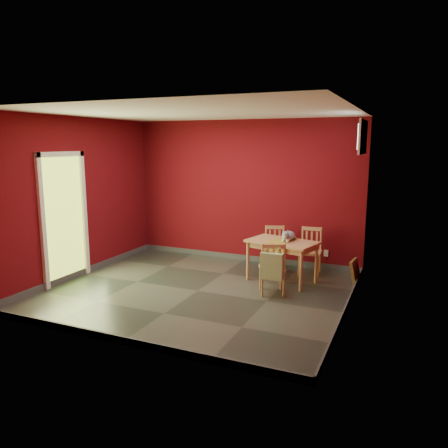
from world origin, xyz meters
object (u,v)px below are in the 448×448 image
at_px(chair_far_right, 310,250).
at_px(picture_frame, 355,271).
at_px(tote_bag, 272,266).
at_px(chair_far_left, 275,248).
at_px(cat, 288,234).
at_px(dining_table, 282,246).
at_px(chair_near, 272,268).

distance_m(chair_far_right, picture_frame, 0.87).
bearing_deg(tote_bag, chair_far_left, 105.08).
bearing_deg(chair_far_right, cat, -114.33).
bearing_deg(chair_far_right, tote_bag, -99.13).
distance_m(dining_table, picture_frame, 1.27).
bearing_deg(cat, chair_far_right, 96.27).
distance_m(dining_table, tote_bag, 0.86).
xyz_separation_m(tote_bag, cat, (-0.01, 0.93, 0.30)).
height_order(dining_table, chair_far_left, chair_far_left).
xyz_separation_m(chair_far_left, chair_near, (0.34, -1.26, 0.01)).
distance_m(chair_near, picture_frame, 1.53).
relative_size(dining_table, chair_far_left, 1.54).
distance_m(dining_table, chair_far_left, 0.70).
bearing_deg(chair_far_right, chair_far_left, -176.13).
height_order(dining_table, cat, cat).
bearing_deg(tote_bag, cat, 90.85).
bearing_deg(dining_table, chair_far_left, 116.33).
distance_m(tote_bag, picture_frame, 1.64).
bearing_deg(picture_frame, cat, -163.95).
relative_size(tote_bag, picture_frame, 1.17).
distance_m(chair_far_right, cat, 0.72).
height_order(chair_far_right, tote_bag, chair_far_right).
bearing_deg(chair_near, cat, 87.24).
xyz_separation_m(chair_far_left, picture_frame, (1.43, -0.22, -0.21)).
xyz_separation_m(chair_near, cat, (0.04, 0.74, 0.38)).
height_order(dining_table, chair_far_right, chair_far_right).
bearing_deg(picture_frame, chair_near, -136.27).
xyz_separation_m(chair_far_left, cat, (0.38, -0.52, 0.39)).
height_order(tote_bag, cat, cat).
relative_size(tote_bag, cat, 1.10).
bearing_deg(chair_far_left, cat, -53.97).
distance_m(chair_far_left, chair_far_right, 0.63).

